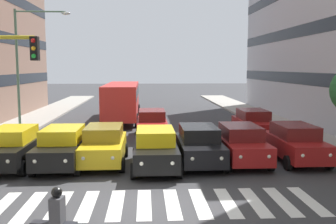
{
  "coord_description": "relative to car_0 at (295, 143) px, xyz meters",
  "views": [
    {
      "loc": [
        0.4,
        11.95,
        4.37
      ],
      "look_at": [
        -0.62,
        -5.19,
        2.36
      ],
      "focal_mm": 41.24,
      "sensor_mm": 36.0,
      "label": 1
    }
  ],
  "objects": [
    {
      "name": "bus_behind_traffic",
      "position": [
        8.81,
        -14.4,
        0.97
      ],
      "size": [
        2.78,
        10.5,
        3.0
      ],
      "color": "red",
      "rests_on": "ground_plane"
    },
    {
      "name": "crosswalk_markings",
      "position": [
        6.54,
        5.22,
        -0.88
      ],
      "size": [
        10.35,
        2.8,
        0.01
      ],
      "color": "silver",
      "rests_on": "ground_plane"
    },
    {
      "name": "car_0",
      "position": [
        0.0,
        0.0,
        0.0
      ],
      "size": [
        2.02,
        4.44,
        1.72
      ],
      "color": "maroon",
      "rests_on": "ground_plane"
    },
    {
      "name": "car_2",
      "position": [
        4.53,
        0.28,
        0.0
      ],
      "size": [
        2.02,
        4.44,
        1.72
      ],
      "color": "black",
      "rests_on": "ground_plane"
    },
    {
      "name": "car_3",
      "position": [
        6.51,
        0.93,
        0.0
      ],
      "size": [
        2.02,
        4.44,
        1.72
      ],
      "color": "black",
      "rests_on": "ground_plane"
    },
    {
      "name": "ground_plane",
      "position": [
        6.54,
        5.22,
        -0.89
      ],
      "size": [
        180.0,
        180.0,
        0.0
      ],
      "primitive_type": "plane",
      "color": "#38383A"
    },
    {
      "name": "car_5",
      "position": [
        10.57,
        0.34,
        0.0
      ],
      "size": [
        2.02,
        4.44,
        1.72
      ],
      "color": "black",
      "rests_on": "ground_plane"
    },
    {
      "name": "street_lamp_right",
      "position": [
        14.44,
        -7.9,
        4.05
      ],
      "size": [
        3.49,
        0.28,
        7.81
      ],
      "color": "#4C6B56",
      "rests_on": "sidewalk_right"
    },
    {
      "name": "car_row2_1",
      "position": [
        0.22,
        -6.16,
        0.0
      ],
      "size": [
        2.02,
        4.44,
        1.72
      ],
      "color": "maroon",
      "rests_on": "ground_plane"
    },
    {
      "name": "car_6",
      "position": [
        12.75,
        0.27,
        0.0
      ],
      "size": [
        2.02,
        4.44,
        1.72
      ],
      "color": "black",
      "rests_on": "ground_plane"
    },
    {
      "name": "car_4",
      "position": [
        8.81,
        -0.05,
        0.0
      ],
      "size": [
        2.02,
        4.44,
        1.72
      ],
      "color": "gold",
      "rests_on": "ground_plane"
    },
    {
      "name": "car_row2_0",
      "position": [
        6.53,
        -6.42,
        0.0
      ],
      "size": [
        2.02,
        4.44,
        1.72
      ],
      "color": "maroon",
      "rests_on": "ground_plane"
    },
    {
      "name": "car_1",
      "position": [
        2.57,
        0.09,
        0.0
      ],
      "size": [
        2.02,
        4.44,
        1.72
      ],
      "color": "maroon",
      "rests_on": "ground_plane"
    },
    {
      "name": "building_left_block_0",
      "position": [
        -9.0,
        -14.97,
        7.91
      ],
      "size": [
        8.72,
        22.66,
        17.59
      ],
      "color": "#ADB2BC",
      "rests_on": "ground_plane"
    }
  ]
}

